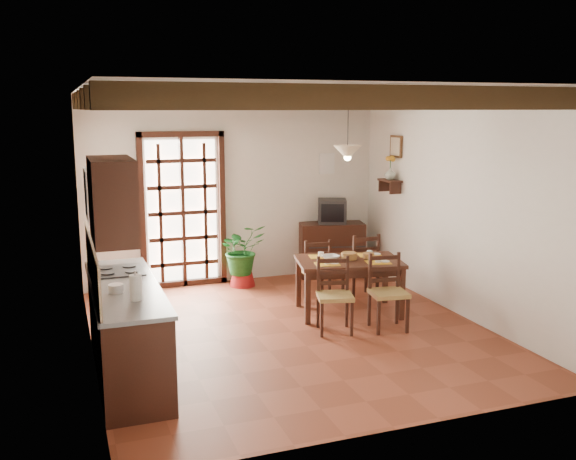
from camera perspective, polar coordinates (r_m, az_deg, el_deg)
name	(u,v)px	position (r m, az deg, el deg)	size (l,w,h in m)	color
ground_plane	(292,332)	(7.68, 0.32, -9.03)	(5.00, 5.00, 0.00)	brown
room_shell	(292,179)	(7.27, 0.33, 4.56)	(4.52, 5.02, 2.81)	silver
ceiling_beams	(292,100)	(7.23, 0.34, 11.46)	(4.50, 4.34, 0.20)	black
french_door	(183,208)	(9.49, -9.35, 1.99)	(1.26, 0.11, 2.32)	white
kitchen_counter	(126,329)	(6.56, -14.21, -8.51)	(0.64, 2.25, 1.38)	black
upper_cabinet	(112,200)	(5.55, -15.35, 2.58)	(0.35, 0.80, 0.70)	black
range_hood	(105,195)	(6.80, -15.97, 3.01)	(0.38, 0.60, 0.54)	white
counter_items	(123,279)	(6.51, -14.48, -4.21)	(0.50, 1.43, 0.25)	black
dining_table	(349,267)	(8.23, 5.43, -3.25)	(1.45, 1.09, 0.71)	#3A1C12
chair_near_left	(334,309)	(7.63, 4.16, -7.01)	(0.49, 0.48, 0.88)	olive
chair_near_right	(388,306)	(7.79, 8.86, -6.70)	(0.47, 0.45, 0.90)	olive
chair_far_left	(314,280)	(8.88, 2.37, -4.46)	(0.43, 0.41, 0.86)	olive
chair_far_right	(360,277)	(9.01, 6.46, -4.18)	(0.42, 0.40, 0.92)	olive
table_setting	(349,261)	(8.21, 5.44, -2.74)	(0.95, 0.63, 0.09)	gold
table_bowl	(330,257)	(8.20, 3.79, -2.44)	(0.22, 0.22, 0.05)	white
sideboard	(332,249)	(10.09, 3.89, -1.74)	(0.99, 0.45, 0.84)	black
crt_tv	(332,211)	(9.97, 3.95, 1.69)	(0.54, 0.53, 0.37)	black
fuse_box	(327,163)	(10.12, 3.47, 5.92)	(0.25, 0.03, 0.32)	white
plant_pot	(242,278)	(9.59, -4.08, -4.31)	(0.38, 0.38, 0.23)	maroon
potted_plant	(242,248)	(9.48, -4.11, -1.63)	(1.75, 1.50, 1.95)	#144C19
wall_shelf	(390,183)	(9.64, 9.04, 4.14)	(0.20, 0.42, 0.20)	black
shelf_vase	(390,174)	(9.63, 9.06, 4.96)	(0.15, 0.15, 0.15)	#B2BFB2
shelf_flowers	(391,160)	(9.61, 9.10, 6.19)	(0.14, 0.14, 0.36)	gold
framed_picture	(396,146)	(9.64, 9.57, 7.34)	(0.03, 0.32, 0.32)	brown
pendant_lamp	(348,151)	(8.09, 5.31, 7.01)	(0.36, 0.36, 0.84)	black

